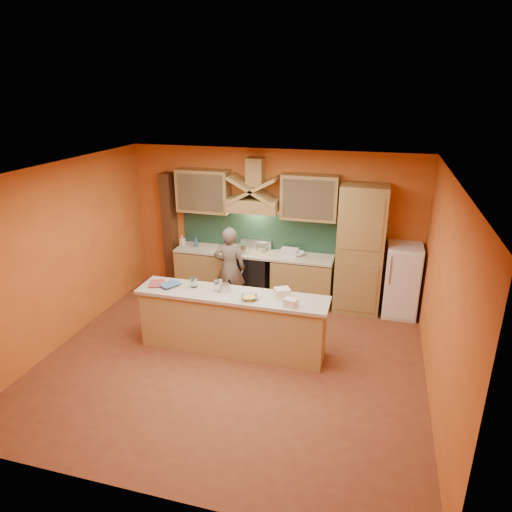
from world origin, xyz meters
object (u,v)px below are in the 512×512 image
(stove, at_px, (253,275))
(person, at_px, (230,268))
(mixing_bowl, at_px, (249,297))
(kitchen_scale, at_px, (225,288))
(fridge, at_px, (402,280))

(stove, distance_m, person, 0.69)
(person, bearing_deg, mixing_bowl, 107.51)
(mixing_bowl, bearing_deg, kitchen_scale, 157.70)
(fridge, distance_m, kitchen_scale, 3.22)
(fridge, relative_size, person, 0.85)
(mixing_bowl, bearing_deg, person, 118.28)
(stove, relative_size, mixing_bowl, 3.67)
(stove, bearing_deg, mixing_bowl, -75.90)
(stove, distance_m, kitchen_scale, 1.92)
(fridge, xyz_separation_m, person, (-2.99, -0.54, 0.12))
(stove, xyz_separation_m, mixing_bowl, (0.51, -2.01, 0.53))
(fridge, bearing_deg, mixing_bowl, -137.46)
(kitchen_scale, relative_size, mixing_bowl, 0.47)
(kitchen_scale, bearing_deg, mixing_bowl, -19.32)
(kitchen_scale, distance_m, mixing_bowl, 0.46)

